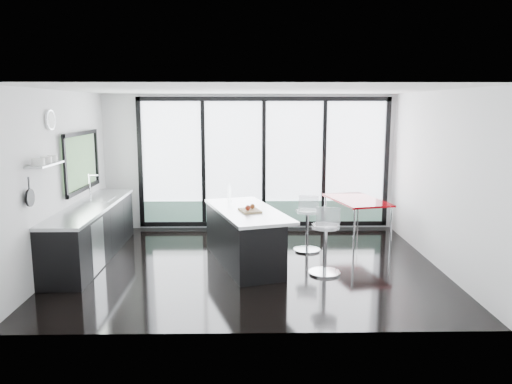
{
  "coord_description": "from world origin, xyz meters",
  "views": [
    {
      "loc": [
        -0.04,
        -7.82,
        2.56
      ],
      "look_at": [
        0.1,
        0.3,
        1.15
      ],
      "focal_mm": 35.0,
      "sensor_mm": 36.0,
      "label": 1
    }
  ],
  "objects_px": {
    "bar_stool_far": "(307,230)",
    "red_table": "(356,219)",
    "island": "(243,236)",
    "bar_stool_near": "(325,249)"
  },
  "relations": [
    {
      "from": "island",
      "to": "bar_stool_far",
      "type": "xyz_separation_m",
      "value": [
        1.13,
        0.69,
        -0.08
      ]
    },
    {
      "from": "bar_stool_far",
      "to": "red_table",
      "type": "bearing_deg",
      "value": 50.12
    },
    {
      "from": "bar_stool_near",
      "to": "bar_stool_far",
      "type": "bearing_deg",
      "value": 117.04
    },
    {
      "from": "bar_stool_near",
      "to": "red_table",
      "type": "relative_size",
      "value": 0.53
    },
    {
      "from": "bar_stool_near",
      "to": "bar_stool_far",
      "type": "xyz_separation_m",
      "value": [
        -0.13,
        1.24,
        -0.02
      ]
    },
    {
      "from": "island",
      "to": "red_table",
      "type": "relative_size",
      "value": 1.62
    },
    {
      "from": "island",
      "to": "bar_stool_near",
      "type": "height_order",
      "value": "island"
    },
    {
      "from": "bar_stool_near",
      "to": "island",
      "type": "bearing_deg",
      "value": 177.52
    },
    {
      "from": "island",
      "to": "red_table",
      "type": "distance_m",
      "value": 2.64
    },
    {
      "from": "island",
      "to": "bar_stool_near",
      "type": "distance_m",
      "value": 1.38
    }
  ]
}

